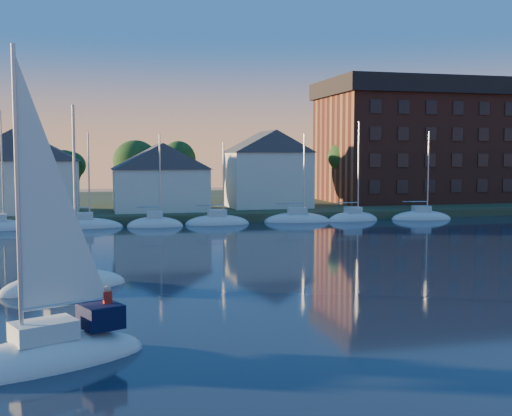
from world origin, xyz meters
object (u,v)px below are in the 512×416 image
object	(u,v)px
clubhouse_west	(20,170)
clubhouse_centre	(160,176)
hero_sailboat	(48,350)
drifting_sailboat_left	(64,288)
condo_block	(428,141)
clubhouse_east	(268,168)

from	to	relation	value
clubhouse_west	clubhouse_centre	bearing A→B (deg)	-3.58
hero_sailboat	drifting_sailboat_left	distance (m)	13.71
condo_block	drifting_sailboat_left	size ratio (longest dim) A/B	2.67
condo_block	drifting_sailboat_left	world-z (taller)	condo_block
clubhouse_east	drifting_sailboat_left	world-z (taller)	clubhouse_east
clubhouse_centre	clubhouse_west	bearing A→B (deg)	176.42
clubhouse_west	condo_block	xyz separation A→B (m)	(56.00, 6.95, 3.86)
clubhouse_west	condo_block	bearing A→B (deg)	7.07
hero_sailboat	clubhouse_east	bearing A→B (deg)	-136.68
condo_block	hero_sailboat	bearing A→B (deg)	-128.76
clubhouse_west	clubhouse_east	size ratio (longest dim) A/B	1.30
clubhouse_west	hero_sailboat	size ratio (longest dim) A/B	1.08
clubhouse_west	condo_block	size ratio (longest dim) A/B	0.44
clubhouse_west	clubhouse_centre	xyz separation A→B (m)	(16.00, -1.00, -0.80)
drifting_sailboat_left	condo_block	bearing A→B (deg)	23.00
clubhouse_centre	condo_block	size ratio (longest dim) A/B	0.37
clubhouse_west	clubhouse_east	xyz separation A→B (m)	(30.00, 1.00, 0.07)
clubhouse_east	clubhouse_centre	bearing A→B (deg)	-171.87
condo_block	clubhouse_east	bearing A→B (deg)	-167.11
clubhouse_west	hero_sailboat	bearing A→B (deg)	-83.17
clubhouse_east	condo_block	size ratio (longest dim) A/B	0.34
condo_block	hero_sailboat	world-z (taller)	condo_block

